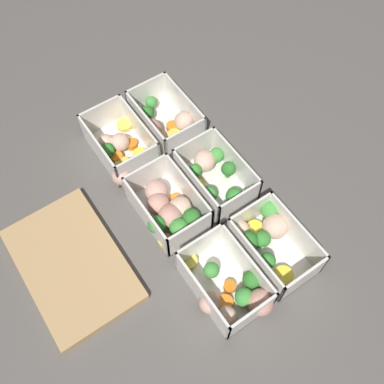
{
  "coord_description": "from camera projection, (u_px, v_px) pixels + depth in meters",
  "views": [
    {
      "loc": [
        -0.38,
        0.26,
        0.83
      ],
      "look_at": [
        0.0,
        0.0,
        0.03
      ],
      "focal_mm": 42.0,
      "sensor_mm": 36.0,
      "label": 1
    }
  ],
  "objects": [
    {
      "name": "container_far_right",
      "position": [
        120.0,
        149.0,
        0.99
      ],
      "size": [
        0.18,
        0.13,
        0.08
      ],
      "color": "silver",
      "rests_on": "ground_plane"
    },
    {
      "name": "ground_plane",
      "position": [
        192.0,
        198.0,
        0.95
      ],
      "size": [
        4.0,
        4.0,
        0.0
      ],
      "primitive_type": "plane",
      "color": "#56514C"
    },
    {
      "name": "container_near_right",
      "position": [
        164.0,
        121.0,
        1.02
      ],
      "size": [
        0.17,
        0.14,
        0.08
      ],
      "color": "silver",
      "rests_on": "ground_plane"
    },
    {
      "name": "container_near_left",
      "position": [
        268.0,
        239.0,
        0.88
      ],
      "size": [
        0.18,
        0.12,
        0.08
      ],
      "color": "silver",
      "rests_on": "ground_plane"
    },
    {
      "name": "container_near_center",
      "position": [
        214.0,
        175.0,
        0.95
      ],
      "size": [
        0.17,
        0.11,
        0.08
      ],
      "color": "silver",
      "rests_on": "ground_plane"
    },
    {
      "name": "container_far_center",
      "position": [
        168.0,
        209.0,
        0.91
      ],
      "size": [
        0.17,
        0.12,
        0.08
      ],
      "color": "silver",
      "rests_on": "ground_plane"
    },
    {
      "name": "cutting_board",
      "position": [
        72.0,
        264.0,
        0.87
      ],
      "size": [
        0.28,
        0.18,
        0.02
      ],
      "color": "tan",
      "rests_on": "ground_plane"
    },
    {
      "name": "container_far_left",
      "position": [
        231.0,
        291.0,
        0.83
      ],
      "size": [
        0.19,
        0.13,
        0.08
      ],
      "color": "silver",
      "rests_on": "ground_plane"
    }
  ]
}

